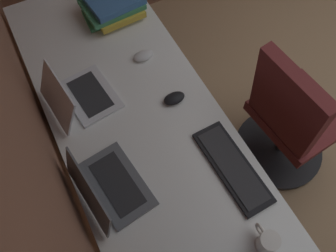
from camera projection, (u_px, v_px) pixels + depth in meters
desk at (158, 161)px, 1.53m from camera, size 2.38×0.73×0.73m
drawer_pedestal at (117, 114)px, 2.03m from camera, size 0.40×0.51×0.69m
laptop_leftmost at (106, 187)px, 1.37m from camera, size 0.36×0.28×0.19m
laptop_left at (77, 96)px, 1.57m from camera, size 0.32×0.32×0.20m
keyboard_main at (232, 167)px, 1.45m from camera, size 0.42×0.15×0.02m
mouse_main at (143, 56)px, 1.73m from camera, size 0.06×0.10×0.03m
mouse_spare at (174, 98)px, 1.60m from camera, size 0.06×0.10×0.03m
book_stack_far at (113, 6)px, 1.83m from camera, size 0.26×0.32×0.12m
coffee_mug at (267, 242)px, 1.27m from camera, size 0.11×0.07×0.09m
office_chair at (289, 122)px, 1.87m from camera, size 0.56×0.57×0.97m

